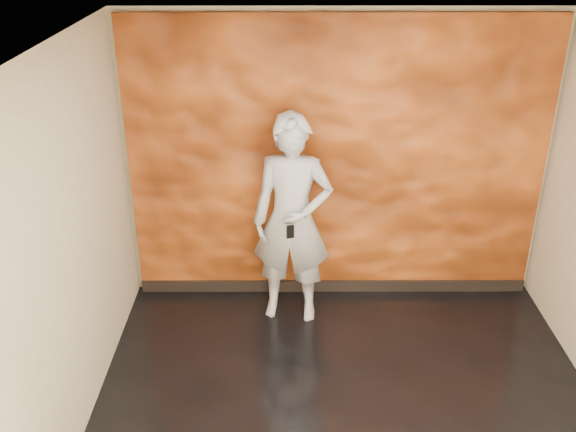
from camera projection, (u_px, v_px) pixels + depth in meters
The scene contains 5 objects.
room at pixel (358, 269), 4.25m from camera, with size 4.02×4.02×2.81m.
feature_wall at pixel (337, 164), 6.02m from camera, with size 3.90×0.06×2.75m, color orange.
baseboard at pixel (333, 286), 6.56m from camera, with size 3.90×0.04×0.12m, color black.
man at pixel (292, 220), 5.80m from camera, with size 0.73×0.48×1.99m, color #A2A9B3.
phone at pixel (290, 232), 5.52m from camera, with size 0.07×0.01×0.12m, color black.
Camera 1 is at (-0.47, -3.66, 3.57)m, focal length 40.00 mm.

